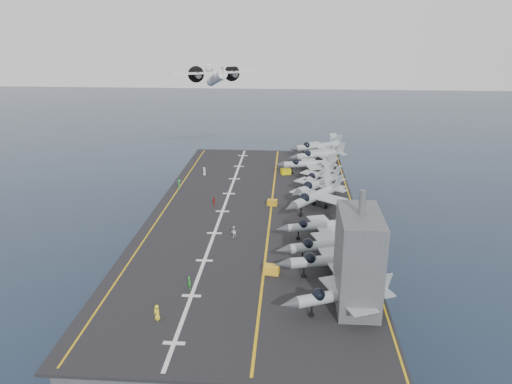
# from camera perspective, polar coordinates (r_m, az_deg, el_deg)

# --- Properties ---
(ground) EXTENTS (500.00, 500.00, 0.00)m
(ground) POSITION_cam_1_polar(r_m,az_deg,el_deg) (96.87, -0.17, -8.06)
(ground) COLOR #142135
(ground) RESTS_ON ground
(hull) EXTENTS (36.00, 90.00, 10.00)m
(hull) POSITION_cam_1_polar(r_m,az_deg,el_deg) (94.68, -0.17, -5.37)
(hull) COLOR #56595E
(hull) RESTS_ON ground
(flight_deck) EXTENTS (38.00, 92.00, 0.40)m
(flight_deck) POSITION_cam_1_polar(r_m,az_deg,el_deg) (92.63, -0.17, -2.45)
(flight_deck) COLOR black
(flight_deck) RESTS_ON hull
(foul_line) EXTENTS (0.35, 90.00, 0.02)m
(foul_line) POSITION_cam_1_polar(r_m,az_deg,el_deg) (92.39, 1.68, -2.37)
(foul_line) COLOR gold
(foul_line) RESTS_ON flight_deck
(landing_centerline) EXTENTS (0.50, 90.00, 0.02)m
(landing_centerline) POSITION_cam_1_polar(r_m,az_deg,el_deg) (93.15, -3.86, -2.22)
(landing_centerline) COLOR silver
(landing_centerline) RESTS_ON flight_deck
(deck_edge_port) EXTENTS (0.25, 90.00, 0.02)m
(deck_edge_port) POSITION_cam_1_polar(r_m,az_deg,el_deg) (95.24, -10.44, -2.02)
(deck_edge_port) COLOR gold
(deck_edge_port) RESTS_ON flight_deck
(deck_edge_stbd) EXTENTS (0.25, 90.00, 0.02)m
(deck_edge_stbd) POSITION_cam_1_polar(r_m,az_deg,el_deg) (93.13, 11.26, -2.57)
(deck_edge_stbd) COLOR gold
(deck_edge_stbd) RESTS_ON flight_deck
(island_superstructure) EXTENTS (5.00, 10.00, 15.00)m
(island_superstructure) POSITION_cam_1_polar(r_m,az_deg,el_deg) (62.42, 11.68, -6.35)
(island_superstructure) COLOR #56595E
(island_superstructure) RESTS_ON flight_deck
(fighter_jet_0) EXTENTS (16.65, 14.09, 4.90)m
(fighter_jet_0) POSITION_cam_1_polar(r_m,az_deg,el_deg) (62.65, 9.77, -11.35)
(fighter_jet_0) COLOR gray
(fighter_jet_0) RESTS_ON flight_deck
(fighter_jet_1) EXTENTS (16.28, 12.73, 5.01)m
(fighter_jet_1) POSITION_cam_1_polar(r_m,az_deg,el_deg) (70.43, 8.71, -7.60)
(fighter_jet_1) COLOR #97A1A8
(fighter_jet_1) RESTS_ON flight_deck
(fighter_jet_2) EXTENTS (16.56, 13.67, 4.94)m
(fighter_jet_2) POSITION_cam_1_polar(r_m,az_deg,el_deg) (74.98, 8.19, -5.87)
(fighter_jet_2) COLOR #A2AAB1
(fighter_jet_2) RESTS_ON flight_deck
(fighter_jet_3) EXTENTS (15.24, 12.35, 4.59)m
(fighter_jet_3) POSITION_cam_1_polar(r_m,az_deg,el_deg) (81.92, 7.33, -3.72)
(fighter_jet_3) COLOR #9AA2A9
(fighter_jet_3) RESTS_ON flight_deck
(fighter_jet_4) EXTENTS (18.32, 19.42, 5.62)m
(fighter_jet_4) POSITION_cam_1_polar(r_m,az_deg,el_deg) (93.61, 6.82, -0.39)
(fighter_jet_4) COLOR #8D939E
(fighter_jet_4) RESTS_ON flight_deck
(fighter_jet_5) EXTENTS (17.45, 18.61, 5.38)m
(fighter_jet_5) POSITION_cam_1_polar(r_m,az_deg,el_deg) (100.62, 7.03, 0.94)
(fighter_jet_5) COLOR #9AA2AA
(fighter_jet_5) RESTS_ON flight_deck
(fighter_jet_6) EXTENTS (14.13, 15.44, 4.46)m
(fighter_jet_6) POSITION_cam_1_polar(r_m,az_deg,el_deg) (108.10, 7.14, 1.98)
(fighter_jet_6) COLOR #9299A0
(fighter_jet_6) RESTS_ON flight_deck
(fighter_jet_7) EXTENTS (15.93, 12.31, 4.94)m
(fighter_jet_7) POSITION_cam_1_polar(r_m,az_deg,el_deg) (115.64, 6.06, 3.29)
(fighter_jet_7) COLOR #90999F
(fighter_jet_7) RESTS_ON flight_deck
(fighter_jet_8) EXTENTS (17.76, 15.54, 5.17)m
(fighter_jet_8) POSITION_cam_1_polar(r_m,az_deg,el_deg) (123.44, 7.24, 4.33)
(fighter_jet_8) COLOR #9EA5AF
(fighter_jet_8) RESTS_ON flight_deck
(tow_cart_a) EXTENTS (2.28, 1.66, 1.26)m
(tow_cart_a) POSITION_cam_1_polar(r_m,az_deg,el_deg) (70.94, 1.81, -8.86)
(tow_cart_a) COLOR gold
(tow_cart_a) RESTS_ON flight_deck
(tow_cart_b) EXTENTS (2.04, 1.49, 1.13)m
(tow_cart_b) POSITION_cam_1_polar(r_m,az_deg,el_deg) (95.84, 1.88, -1.21)
(tow_cart_b) COLOR #C09019
(tow_cart_b) RESTS_ON flight_deck
(tow_cart_c) EXTENTS (2.53, 2.06, 1.31)m
(tow_cart_c) POSITION_cam_1_polar(r_m,az_deg,el_deg) (115.19, 3.43, 2.36)
(tow_cart_c) COLOR yellow
(tow_cart_c) RESTS_ON flight_deck
(crew_0) EXTENTS (1.40, 1.37, 1.96)m
(crew_0) POSITION_cam_1_polar(r_m,az_deg,el_deg) (62.09, -11.24, -13.35)
(crew_0) COLOR yellow
(crew_0) RESTS_ON flight_deck
(crew_3) EXTENTS (1.00, 1.33, 2.01)m
(crew_3) POSITION_cam_1_polar(r_m,az_deg,el_deg) (106.07, -8.75, 0.87)
(crew_3) COLOR green
(crew_3) RESTS_ON flight_deck
(crew_4) EXTENTS (1.08, 1.22, 1.70)m
(crew_4) POSITION_cam_1_polar(r_m,az_deg,el_deg) (96.05, -4.82, -1.04)
(crew_4) COLOR #B0291C
(crew_4) RESTS_ON flight_deck
(crew_5) EXTENTS (0.84, 1.19, 1.89)m
(crew_5) POSITION_cam_1_polar(r_m,az_deg,el_deg) (114.66, -5.93, 2.36)
(crew_5) COLOR white
(crew_5) RESTS_ON flight_deck
(crew_6) EXTENTS (1.12, 1.22, 1.70)m
(crew_6) POSITION_cam_1_polar(r_m,az_deg,el_deg) (67.93, -7.64, -10.19)
(crew_6) COLOR green
(crew_6) RESTS_ON flight_deck
(crew_7) EXTENTS (1.41, 1.32, 1.96)m
(crew_7) POSITION_cam_1_polar(r_m,az_deg,el_deg) (81.94, -2.57, -4.57)
(crew_7) COLOR silver
(crew_7) RESTS_ON flight_deck
(transport_plane) EXTENTS (29.42, 24.90, 5.90)m
(transport_plane) POSITION_cam_1_polar(r_m,az_deg,el_deg) (140.42, -4.54, 12.84)
(transport_plane) COLOR white
(fighter_jet_9) EXTENTS (17.76, 15.54, 5.17)m
(fighter_jet_9) POSITION_cam_1_polar(r_m,az_deg,el_deg) (131.67, 7.06, 5.28)
(fighter_jet_9) COLOR #9EA5AF
(fighter_jet_9) RESTS_ON flight_deck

